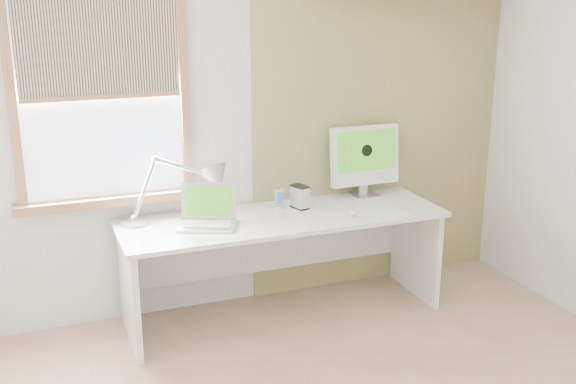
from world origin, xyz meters
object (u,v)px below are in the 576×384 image
laptop (208,215)px  desk_lamp (201,185)px  external_drive (300,197)px  desk (280,240)px  imac (365,157)px

laptop → desk_lamp: bearing=93.2°
desk_lamp → external_drive: 0.71m
external_drive → desk_lamp: bearing=177.3°
desk_lamp → laptop: size_ratio=1.75×
desk_lamp → external_drive: size_ratio=4.74×
desk → imac: imac is taller
imac → laptop: bearing=-170.0°
desk → desk_lamp: desk_lamp is taller
desk_lamp → imac: 1.25m
laptop → external_drive: (0.68, 0.10, 0.02)m
desk → imac: bearing=13.5°
desk → desk_lamp: size_ratio=2.83×
desk_lamp → external_drive: (0.69, -0.03, -0.15)m
desk_lamp → imac: imac is taller
imac → desk_lamp: bearing=-176.1°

